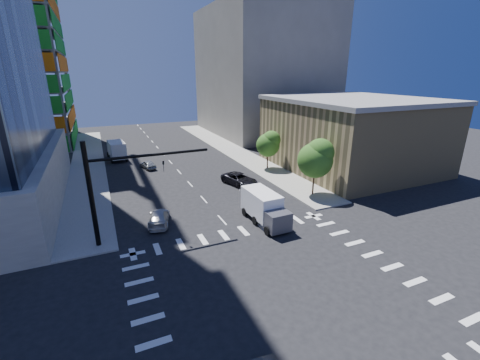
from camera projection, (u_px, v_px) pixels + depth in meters
ground at (285, 290)px, 22.00m from camera, size 160.00×160.00×0.00m
road_markings at (285, 290)px, 21.99m from camera, size 20.00×20.00×0.01m
sidewalk_ne at (231, 149)px, 61.40m from camera, size 5.00×60.00×0.15m
sidewalk_nw at (88, 164)px, 51.79m from camera, size 5.00×60.00×0.15m
commercial_building at (351, 133)px, 48.95m from camera, size 20.50×22.50×10.60m
bg_building_ne at (263, 73)px, 75.49m from camera, size 24.00×30.00×28.00m
signal_mast_nw at (109, 184)px, 26.34m from camera, size 10.20×0.40×9.00m
tree_south at (317, 158)px, 37.38m from camera, size 4.16×4.16×6.82m
tree_north at (269, 143)px, 48.11m from camera, size 3.54×3.52×5.78m
car_nb_far at (240, 179)px, 42.21m from camera, size 4.03×6.04×1.54m
car_sb_near at (159, 218)px, 31.34m from camera, size 2.97×4.99×1.36m
car_sb_mid at (148, 164)px, 49.44m from camera, size 2.30×3.98×1.27m
box_truck_near at (266, 211)px, 31.28m from camera, size 2.63×5.85×3.03m
box_truck_far at (116, 151)px, 54.62m from camera, size 3.04×6.19×3.15m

